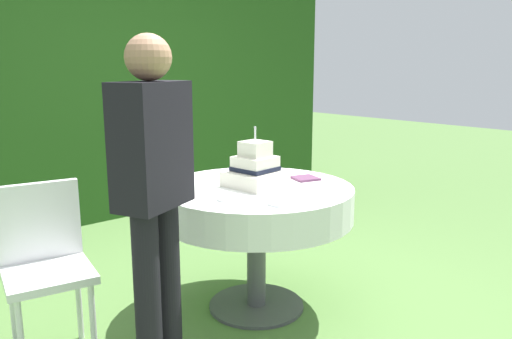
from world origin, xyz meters
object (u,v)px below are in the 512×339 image
Objects in this scene: serving_plate_far at (226,199)px; napkin_stack at (305,178)px; serving_plate_near at (279,203)px; standing_person at (154,189)px; cake_table at (256,204)px; garden_chair at (45,255)px; wedding_cake at (256,170)px.

serving_plate_far is 0.69× the size of napkin_stack.
standing_person reaches higher than serving_plate_near.
garden_chair reaches higher than cake_table.
standing_person reaches higher than serving_plate_far.
napkin_stack is 0.16× the size of garden_chair.
napkin_stack reaches higher than cake_table.
serving_plate_far is 0.06× the size of standing_person.
wedding_cake reaches higher than cake_table.
wedding_cake is 2.42× the size of napkin_stack.
serving_plate_near is at bearing -34.87° from garden_chair.
standing_person is (-0.81, -0.24, 0.27)m from cake_table.
napkin_stack is at bearing -13.09° from wedding_cake.
garden_chair is (-0.97, 0.67, -0.23)m from serving_plate_near.
wedding_cake is 0.44m from serving_plate_near.
serving_plate_near is 1.20m from garden_chair.
standing_person is at bearing -58.67° from garden_chair.
wedding_cake is at bearing 64.46° from cake_table.
serving_plate_near is 0.07× the size of standing_person.
napkin_stack is at bearing 5.69° from serving_plate_far.
wedding_cake is 0.40× the size of garden_chair.
cake_table is at bearing 65.41° from serving_plate_near.
serving_plate_near is (-0.17, -0.38, 0.12)m from cake_table.
cake_table is 1.18m from garden_chair.
serving_plate_far is 0.95m from garden_chair.
cake_table is at bearing 21.85° from serving_plate_far.
wedding_cake is at bearing -13.73° from garden_chair.
serving_plate_far is (-0.15, 0.25, 0.00)m from serving_plate_near.
standing_person is (-0.82, -0.26, 0.07)m from wedding_cake.
serving_plate_near is at bearing -58.46° from serving_plate_far.
serving_plate_far is at bearing 12.62° from standing_person.
cake_table is 0.89m from standing_person.
cake_table is 3.23× the size of wedding_cake.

